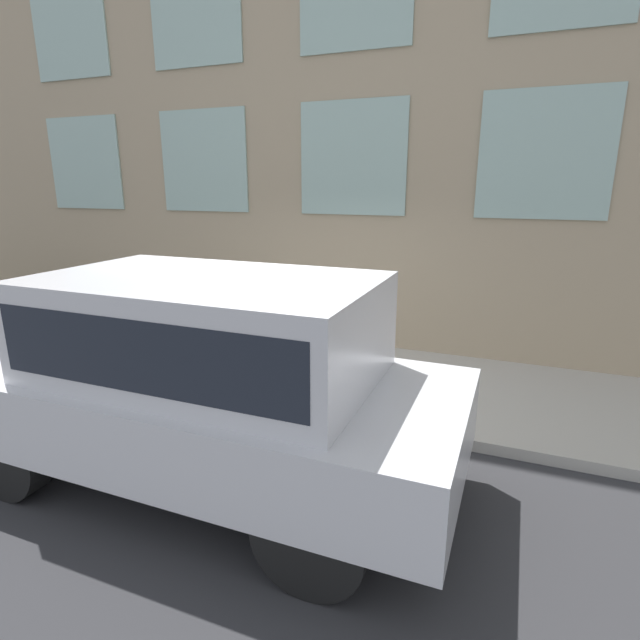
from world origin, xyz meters
name	(u,v)px	position (x,y,z in m)	size (l,w,h in m)	color
ground_plane	(279,416)	(0.00, 0.00, 0.00)	(80.00, 80.00, 0.00)	#2D2D30
sidewalk	(320,373)	(1.31, 0.00, 0.06)	(2.61, 60.00, 0.13)	#B2ADA3
fire_hydrant	(301,362)	(0.35, -0.14, 0.57)	(0.34, 0.45, 0.87)	#2D7260
person	(339,323)	(0.61, -0.52, 1.03)	(0.36, 0.24, 1.50)	#232328
parked_truck_silver_near	(205,368)	(-1.40, -0.01, 1.09)	(1.94, 4.57, 1.91)	black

